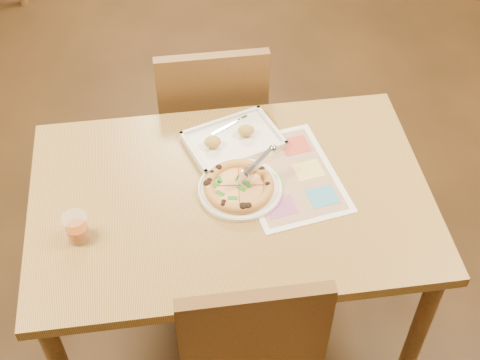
{
  "coord_description": "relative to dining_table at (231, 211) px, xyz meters",
  "views": [
    {
      "loc": [
        -0.17,
        -1.44,
        2.34
      ],
      "look_at": [
        0.03,
        0.01,
        0.77
      ],
      "focal_mm": 50.0,
      "sensor_mm": 36.0,
      "label": 1
    }
  ],
  "objects": [
    {
      "name": "room",
      "position": [
        0.0,
        0.0,
        0.72
      ],
      "size": [
        7.0,
        7.0,
        7.0
      ],
      "color": "#321D0E",
      "rests_on": "ground"
    },
    {
      "name": "appetizer_tray",
      "position": [
        0.04,
        0.24,
        0.1
      ],
      "size": [
        0.37,
        0.31,
        0.06
      ],
      "rotation": [
        0.0,
        0.0,
        0.33
      ],
      "color": "silver",
      "rests_on": "dining_table"
    },
    {
      "name": "pizza",
      "position": [
        0.03,
        0.01,
        0.11
      ],
      "size": [
        0.23,
        0.23,
        0.04
      ],
      "rotation": [
        0.0,
        0.0,
        -0.12
      ],
      "color": "gold",
      "rests_on": "plate"
    },
    {
      "name": "plate",
      "position": [
        0.03,
        0.01,
        0.09
      ],
      "size": [
        0.29,
        0.29,
        0.01
      ],
      "primitive_type": "cylinder",
      "rotation": [
        0.0,
        0.0,
        -0.08
      ],
      "color": "white",
      "rests_on": "dining_table"
    },
    {
      "name": "dining_table",
      "position": [
        0.0,
        0.0,
        0.0
      ],
      "size": [
        1.3,
        0.85,
        0.72
      ],
      "color": "#A48041",
      "rests_on": "ground"
    },
    {
      "name": "pizza_cutter",
      "position": [
        0.09,
        0.03,
        0.17
      ],
      "size": [
        0.14,
        0.1,
        0.09
      ],
      "rotation": [
        0.0,
        0.0,
        0.6
      ],
      "color": "silver",
      "rests_on": "pizza"
    },
    {
      "name": "chair_far",
      "position": [
        -0.0,
        0.6,
        -0.07
      ],
      "size": [
        0.42,
        0.42,
        0.47
      ],
      "rotation": [
        0.0,
        0.0,
        3.14
      ],
      "color": "brown",
      "rests_on": "ground"
    },
    {
      "name": "glass_tumbler",
      "position": [
        -0.48,
        -0.11,
        0.13
      ],
      "size": [
        0.08,
        0.08,
        0.1
      ],
      "rotation": [
        0.0,
        0.0,
        0.31
      ],
      "color": "#8F3B0B",
      "rests_on": "dining_table"
    },
    {
      "name": "menu",
      "position": [
        0.2,
        0.06,
        0.09
      ],
      "size": [
        0.38,
        0.48,
        0.0
      ],
      "primitive_type": "cube",
      "rotation": [
        0.0,
        0.0,
        0.17
      ],
      "color": "white",
      "rests_on": "dining_table"
    }
  ]
}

